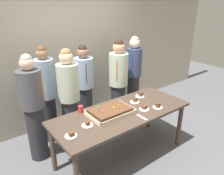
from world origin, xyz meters
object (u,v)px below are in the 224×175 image
(person_striped_tie_right, at_px, (47,94))
(person_far_right_suit, at_px, (118,83))
(plated_slice_near_left, at_px, (158,106))
(cake_server_utensil, at_px, (142,117))
(party_table, at_px, (122,117))
(plated_slice_center_front, at_px, (87,124))
(plated_slice_near_right, at_px, (140,95))
(plated_slice_center_back, at_px, (135,101))
(plated_slice_far_right, at_px, (71,135))
(person_back_corner, at_px, (69,99))
(sheet_cake, at_px, (110,111))
(drink_cup_nearest, at_px, (81,109))
(plated_slice_far_left, at_px, (144,108))
(person_left_edge_reaching, at_px, (33,108))
(person_serving_front, at_px, (133,76))
(person_green_shirt_behind, at_px, (84,86))

(person_striped_tie_right, xyz_separation_m, person_far_right_suit, (1.25, -0.34, 0.01))
(plated_slice_near_left, height_order, cake_server_utensil, plated_slice_near_left)
(party_table, bearing_deg, plated_slice_center_front, -177.98)
(plated_slice_near_right, height_order, plated_slice_center_back, plated_slice_near_right)
(plated_slice_near_right, bearing_deg, plated_slice_far_right, -167.28)
(cake_server_utensil, relative_size, person_back_corner, 0.12)
(sheet_cake, distance_m, person_striped_tie_right, 1.19)
(person_far_right_suit, height_order, person_back_corner, person_far_right_suit)
(party_table, distance_m, person_striped_tie_right, 1.32)
(person_back_corner, bearing_deg, drink_cup_nearest, -25.46)
(plated_slice_near_right, bearing_deg, person_striped_tie_right, 144.91)
(plated_slice_near_left, distance_m, plated_slice_center_back, 0.38)
(plated_slice_center_back, distance_m, person_back_corner, 1.04)
(party_table, relative_size, plated_slice_far_right, 13.95)
(plated_slice_far_left, distance_m, person_left_edge_reaching, 1.62)
(plated_slice_center_back, xyz_separation_m, person_far_right_suit, (0.19, 0.66, 0.06))
(plated_slice_far_right, xyz_separation_m, person_left_edge_reaching, (-0.14, 0.88, 0.04))
(plated_slice_near_left, distance_m, person_back_corner, 1.37)
(sheet_cake, xyz_separation_m, plated_slice_center_front, (-0.43, -0.07, -0.02))
(plated_slice_near_right, bearing_deg, plated_slice_far_left, -126.84)
(cake_server_utensil, relative_size, person_serving_front, 0.12)
(party_table, height_order, plated_slice_far_right, plated_slice_far_right)
(person_left_edge_reaching, bearing_deg, plated_slice_center_back, 15.40)
(plated_slice_far_right, relative_size, person_striped_tie_right, 0.09)
(plated_slice_near_left, bearing_deg, plated_slice_far_right, 175.00)
(person_far_right_suit, relative_size, person_back_corner, 1.01)
(plated_slice_center_front, relative_size, drink_cup_nearest, 1.50)
(plated_slice_center_front, bearing_deg, plated_slice_far_left, -7.90)
(sheet_cake, distance_m, person_back_corner, 0.74)
(sheet_cake, relative_size, plated_slice_center_back, 4.22)
(plated_slice_center_back, relative_size, drink_cup_nearest, 1.50)
(sheet_cake, distance_m, cake_server_utensil, 0.45)
(sheet_cake, height_order, plated_slice_center_back, sheet_cake)
(plated_slice_near_right, distance_m, person_striped_tie_right, 1.56)
(sheet_cake, relative_size, person_back_corner, 0.38)
(plated_slice_near_left, relative_size, plated_slice_far_right, 1.00)
(person_striped_tie_right, bearing_deg, plated_slice_center_front, -21.23)
(person_far_right_suit, bearing_deg, plated_slice_center_back, 29.02)
(drink_cup_nearest, bearing_deg, plated_slice_center_front, -107.25)
(drink_cup_nearest, bearing_deg, plated_slice_far_left, -32.40)
(person_striped_tie_right, bearing_deg, party_table, 6.06)
(person_green_shirt_behind, bearing_deg, person_far_right_suit, 64.94)
(person_serving_front, bearing_deg, plated_slice_center_back, 14.32)
(plated_slice_center_front, distance_m, drink_cup_nearest, 0.40)
(person_left_edge_reaching, bearing_deg, sheet_cake, -0.00)
(party_table, height_order, cake_server_utensil, cake_server_utensil)
(person_left_edge_reaching, bearing_deg, person_striped_tie_right, 86.02)
(cake_server_utensil, distance_m, person_left_edge_reaching, 1.57)
(person_left_edge_reaching, bearing_deg, person_back_corner, 35.43)
(plated_slice_near_left, xyz_separation_m, person_far_right_suit, (0.05, 1.01, 0.06))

